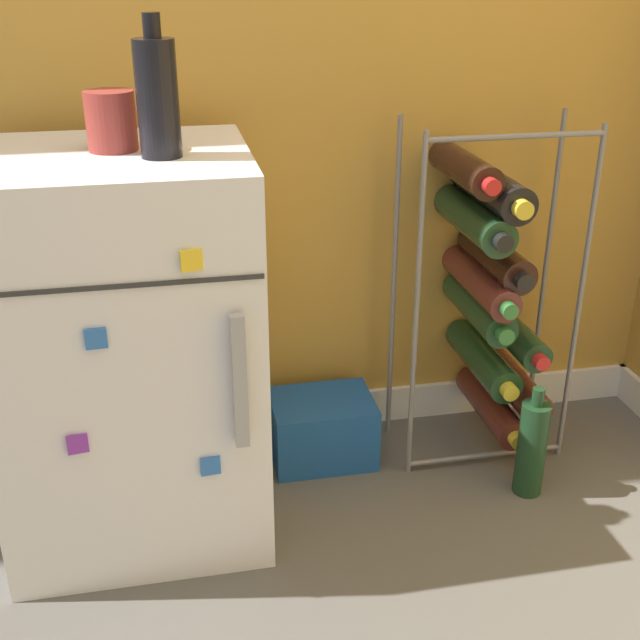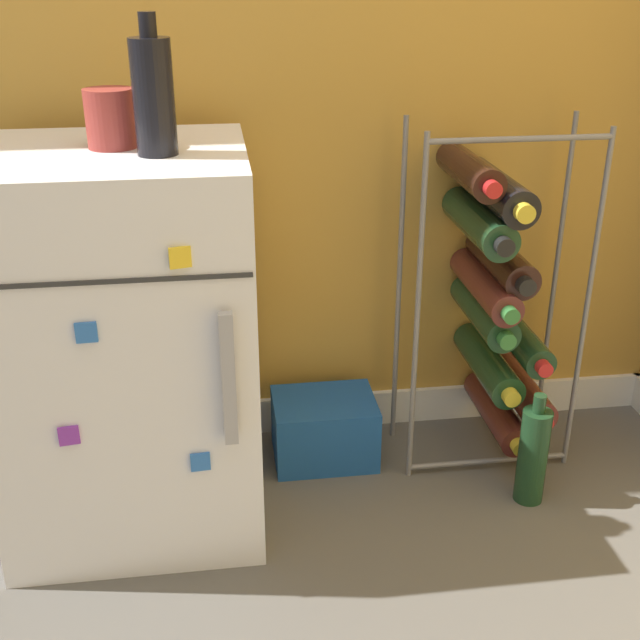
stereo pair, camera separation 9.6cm
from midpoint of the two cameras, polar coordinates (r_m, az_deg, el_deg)
ground_plane at (r=1.64m, az=4.23°, el=-17.86°), size 14.00×14.00×0.00m
mini_fridge at (r=1.63m, az=-11.86°, el=-1.85°), size 0.50×0.47×0.78m
wine_rack at (r=1.85m, az=13.74°, el=1.58°), size 0.39×0.33×0.79m
soda_box at (r=1.92m, az=1.74°, el=-7.75°), size 0.24×0.18×0.16m
fridge_top_cup at (r=1.51m, az=-12.89°, el=13.78°), size 0.09×0.09×0.10m
fridge_top_bottle at (r=1.43m, az=-9.83°, el=15.47°), size 0.07×0.07×0.23m
loose_bottle_floor at (r=1.83m, az=16.38°, el=-9.19°), size 0.06×0.06×0.26m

